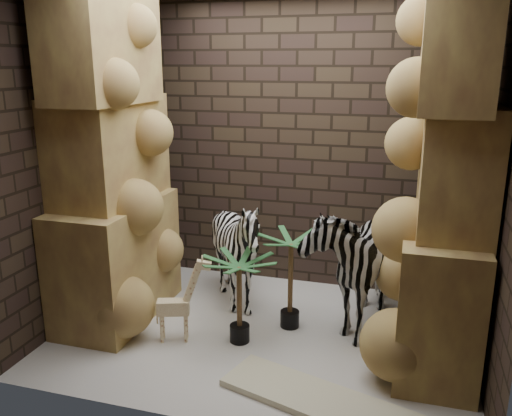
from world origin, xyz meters
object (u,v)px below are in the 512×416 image
(palm_front, at_px, (290,281))
(palm_back, at_px, (239,299))
(zebra_left, at_px, (237,257))
(surfboard, at_px, (339,408))
(giraffe_toy, at_px, (173,298))
(zebra_right, at_px, (353,249))

(palm_front, distance_m, palm_back, 0.52)
(zebra_left, xyz_separation_m, surfboard, (1.17, -1.33, -0.50))
(palm_back, bearing_deg, giraffe_toy, -165.61)
(zebra_left, bearing_deg, giraffe_toy, -102.87)
(palm_back, relative_size, surfboard, 0.45)
(zebra_left, xyz_separation_m, palm_front, (0.57, -0.25, -0.08))
(zebra_left, relative_size, palm_back, 1.47)
(zebra_right, distance_m, zebra_left, 1.10)
(surfboard, bearing_deg, palm_front, 135.29)
(giraffe_toy, distance_m, surfboard, 1.63)
(palm_front, bearing_deg, zebra_right, 29.13)
(zebra_right, xyz_separation_m, giraffe_toy, (-1.41, -0.80, -0.30))
(zebra_left, bearing_deg, surfboard, -38.83)
(zebra_right, relative_size, palm_back, 1.78)
(zebra_right, xyz_separation_m, surfboard, (0.08, -1.37, -0.67))
(palm_front, bearing_deg, giraffe_toy, -150.07)
(giraffe_toy, relative_size, surfboard, 0.46)
(zebra_right, bearing_deg, palm_back, -135.68)
(palm_front, bearing_deg, palm_back, -133.14)
(zebra_left, height_order, palm_front, zebra_left)
(palm_front, xyz_separation_m, palm_back, (-0.35, -0.38, -0.05))
(zebra_right, distance_m, palm_front, 0.63)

